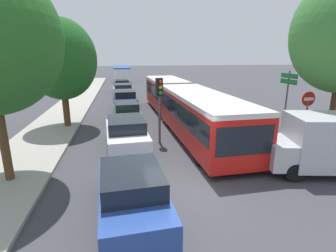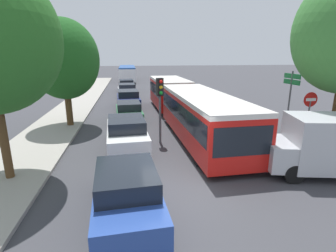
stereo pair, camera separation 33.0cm
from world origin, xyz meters
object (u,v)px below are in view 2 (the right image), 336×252
object	(u,v)px
queued_car_white	(127,133)
queued_car_navy	(128,99)
city_bus_rear	(127,72)
no_entry_sign	(309,112)
queued_car_green	(129,111)
tree_left_mid	(66,61)
queued_car_blue	(127,191)
queued_car_silver	(127,91)
traffic_light	(160,96)
direction_sign_post	(291,89)
queued_car_black	(126,85)
articulated_bus	(185,102)

from	to	relation	value
queued_car_white	queued_car_navy	world-z (taller)	queued_car_white
city_bus_rear	no_entry_sign	world-z (taller)	no_entry_sign
city_bus_rear	queued_car_navy	size ratio (longest dim) A/B	2.60
queued_car_green	tree_left_mid	xyz separation A→B (m)	(-3.67, -0.85, 3.42)
queued_car_blue	tree_left_mid	xyz separation A→B (m)	(-3.55, 10.32, 3.36)
queued_car_navy	queued_car_silver	xyz separation A→B (m)	(-0.11, 5.33, -0.01)
traffic_light	direction_sign_post	xyz separation A→B (m)	(7.99, 1.23, 0.05)
queued_car_green	no_entry_sign	bearing A→B (deg)	-132.20
tree_left_mid	queued_car_black	bearing A→B (deg)	78.16
queued_car_white	no_entry_sign	xyz separation A→B (m)	(8.71, -1.48, 1.10)
direction_sign_post	queued_car_white	bearing A→B (deg)	5.61
queued_car_black	direction_sign_post	distance (m)	21.65
direction_sign_post	tree_left_mid	distance (m)	13.65
queued_car_black	direction_sign_post	world-z (taller)	direction_sign_post
direction_sign_post	city_bus_rear	bearing A→B (deg)	-77.79
queued_car_silver	queued_car_blue	bearing A→B (deg)	176.56
city_bus_rear	direction_sign_post	bearing A→B (deg)	-163.50
queued_car_blue	direction_sign_post	xyz separation A→B (m)	(9.71, 7.49, 1.80)
city_bus_rear	queued_car_white	distance (m)	34.34
queued_car_blue	queued_car_green	distance (m)	11.17
queued_car_white	queued_car_black	bearing A→B (deg)	-3.27
queued_car_silver	no_entry_sign	distance (m)	19.35
no_entry_sign	traffic_light	bearing A→B (deg)	-105.71
queued_car_blue	queued_car_green	world-z (taller)	queued_car_blue
queued_car_white	tree_left_mid	world-z (taller)	tree_left_mid
articulated_bus	no_entry_sign	xyz separation A→B (m)	(4.87, -5.62, 0.41)
direction_sign_post	tree_left_mid	bearing A→B (deg)	-16.36
city_bus_rear	queued_car_navy	xyz separation A→B (m)	(0.06, -23.92, -0.68)
traffic_light	direction_sign_post	size ratio (longest dim) A/B	0.94
articulated_bus	no_entry_sign	bearing A→B (deg)	38.87
articulated_bus	queued_car_green	size ratio (longest dim) A/B	4.24
no_entry_sign	direction_sign_post	world-z (taller)	direction_sign_post
queued_car_green	queued_car_silver	bearing A→B (deg)	-2.71
traffic_light	queued_car_silver	bearing A→B (deg)	171.01
city_bus_rear	queued_car_silver	bearing A→B (deg)	179.79
no_entry_sign	tree_left_mid	bearing A→B (deg)	-116.16
queued_car_green	articulated_bus	bearing A→B (deg)	-112.10
queued_car_white	direction_sign_post	size ratio (longest dim) A/B	1.26
articulated_bus	tree_left_mid	world-z (taller)	tree_left_mid
queued_car_white	queued_car_silver	distance (m)	15.75
queued_car_silver	tree_left_mid	distance (m)	12.23
queued_car_white	tree_left_mid	distance (m)	6.64
queued_car_black	no_entry_sign	xyz separation A→B (m)	(8.81, -22.39, 1.14)
queued_car_white	queued_car_silver	size ratio (longest dim) A/B	1.03
articulated_bus	queued_car_navy	bearing A→B (deg)	-151.32
no_entry_sign	queued_car_navy	bearing A→B (deg)	-144.12
traffic_light	queued_car_white	bearing A→B (deg)	-90.32
queued_car_green	queued_car_silver	xyz separation A→B (m)	(-0.15, 10.37, 0.06)
queued_car_green	direction_sign_post	xyz separation A→B (m)	(9.60, -3.67, 1.86)
articulated_bus	tree_left_mid	xyz separation A→B (m)	(-7.37, 0.40, 2.65)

